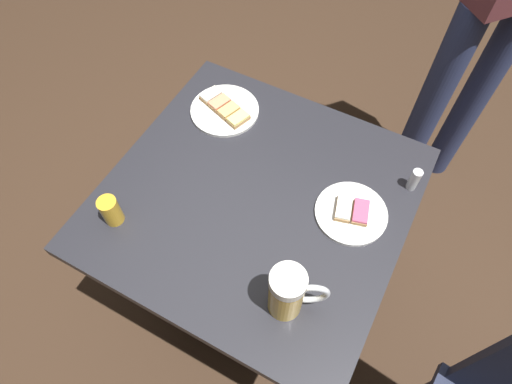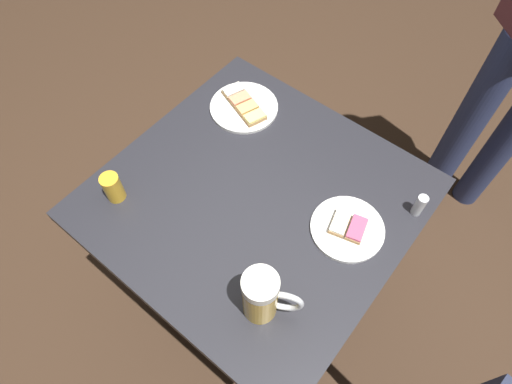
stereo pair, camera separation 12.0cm
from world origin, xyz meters
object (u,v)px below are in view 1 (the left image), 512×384
Objects in this scene: salt_shaker at (414,180)px; beer_mug at (289,293)px; plate_far at (351,212)px; beer_glass_small at (111,211)px; plate_near at (225,109)px.

beer_mug is at bearing -18.69° from salt_shaker.
plate_far is at bearing -35.59° from salt_shaker.
salt_shaker is at bearing 125.42° from beer_glass_small.
plate_far is at bearing 119.59° from beer_glass_small.
salt_shaker is (-0.47, 0.66, -0.01)m from beer_glass_small.
beer_mug is at bearing 43.67° from plate_near.
beer_mug is (0.31, -0.04, 0.08)m from plate_far.
beer_glass_small is at bearing -89.28° from beer_mug.
salt_shaker is (-0.00, 0.60, 0.03)m from plate_near.
beer_mug is 0.49m from salt_shaker.
beer_mug is 1.94× the size of beer_glass_small.
beer_mug reaches higher than plate_far.
plate_near is 0.65m from beer_mug.
beer_glass_small is 0.81m from salt_shaker.
salt_shaker reaches higher than plate_near.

